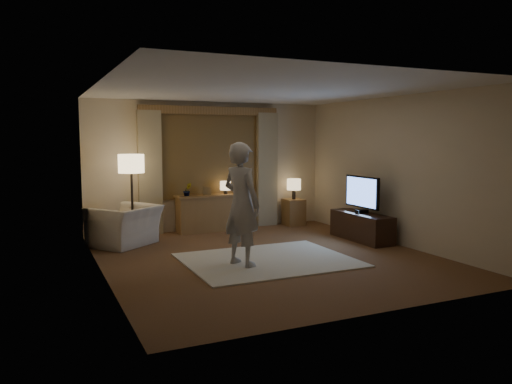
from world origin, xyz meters
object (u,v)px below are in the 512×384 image
tv_stand (361,227)px  side_table (294,212)px  person (241,204)px  armchair (125,226)px  sideboard (207,214)px

tv_stand → side_table: bearing=100.3°
person → armchair: bearing=8.2°
armchair → sideboard: bearing=161.8°
tv_stand → person: (-2.74, -0.82, 0.67)m
armchair → side_table: 3.73m
tv_stand → person: person is taller
sideboard → armchair: size_ratio=1.12×
sideboard → person: (-0.43, -2.81, 0.57)m
sideboard → person: bearing=-98.7°
sideboard → tv_stand: 3.05m
side_table → person: person is taller
side_table → person: bearing=-130.8°
sideboard → person: size_ratio=0.67×
sideboard → person: person is taller
armchair → tv_stand: 4.26m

